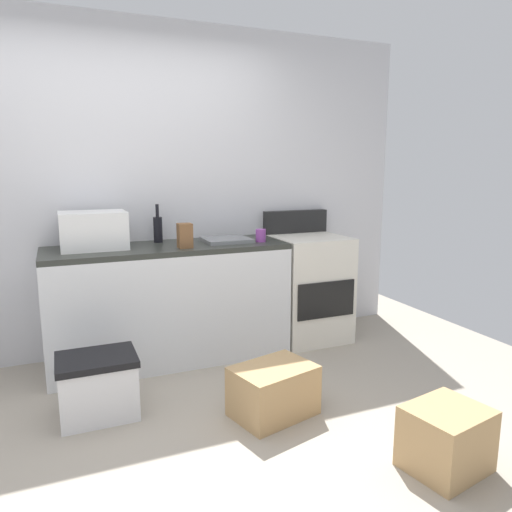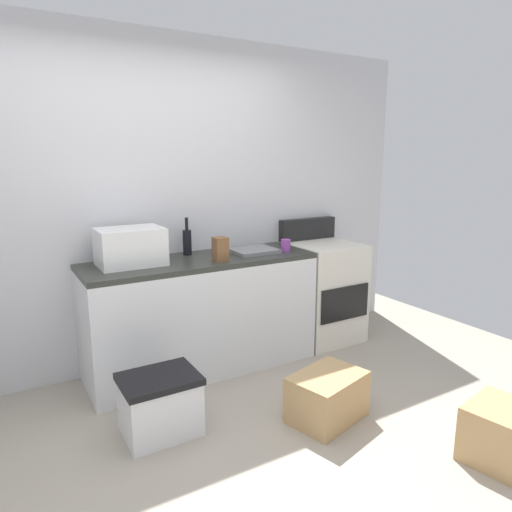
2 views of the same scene
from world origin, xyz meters
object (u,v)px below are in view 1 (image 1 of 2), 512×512
object	(u,v)px
stove_oven	(308,286)
cardboard_box_large	(446,439)
wine_bottle	(158,228)
storage_bin	(98,386)
cardboard_box_medium	(273,391)
coffee_mug	(261,235)
knife_block	(185,236)
microwave	(93,230)

from	to	relation	value
stove_oven	cardboard_box_large	size ratio (longest dim) A/B	2.87
wine_bottle	storage_bin	size ratio (longest dim) A/B	0.65
stove_oven	cardboard_box_medium	size ratio (longest dim) A/B	2.31
coffee_mug	cardboard_box_large	distance (m)	1.99
coffee_mug	cardboard_box_large	xyz separation A→B (m)	(0.22, -1.82, -0.79)
wine_bottle	storage_bin	world-z (taller)	wine_bottle
knife_block	cardboard_box_medium	distance (m)	1.30
stove_oven	coffee_mug	distance (m)	0.70
coffee_mug	knife_block	world-z (taller)	knife_block
coffee_mug	storage_bin	world-z (taller)	coffee_mug
stove_oven	microwave	xyz separation A→B (m)	(-1.74, 0.05, 0.57)
storage_bin	cardboard_box_medium	bearing A→B (deg)	-21.97
cardboard_box_medium	storage_bin	size ratio (longest dim) A/B	1.04
microwave	cardboard_box_large	bearing A→B (deg)	-53.41
stove_oven	knife_block	distance (m)	1.25
stove_oven	wine_bottle	world-z (taller)	wine_bottle
microwave	knife_block	xyz separation A→B (m)	(0.62, -0.21, -0.05)
cardboard_box_large	cardboard_box_medium	size ratio (longest dim) A/B	0.81
microwave	cardboard_box_medium	size ratio (longest dim) A/B	0.97
cardboard_box_medium	storage_bin	distance (m)	1.06
cardboard_box_large	cardboard_box_medium	world-z (taller)	cardboard_box_large
microwave	knife_block	size ratio (longest dim) A/B	2.56
microwave	coffee_mug	xyz separation A→B (m)	(1.24, -0.16, -0.09)
cardboard_box_medium	storage_bin	world-z (taller)	storage_bin
stove_oven	knife_block	bearing A→B (deg)	-171.94
coffee_mug	cardboard_box_medium	world-z (taller)	coffee_mug
stove_oven	coffee_mug	size ratio (longest dim) A/B	11.00
coffee_mug	microwave	bearing A→B (deg)	172.63
wine_bottle	cardboard_box_large	world-z (taller)	wine_bottle
cardboard_box_medium	cardboard_box_large	bearing A→B (deg)	-54.94
knife_block	wine_bottle	bearing A→B (deg)	111.16
cardboard_box_medium	storage_bin	xyz separation A→B (m)	(-0.98, 0.39, 0.04)
cardboard_box_large	storage_bin	size ratio (longest dim) A/B	0.83
coffee_mug	cardboard_box_medium	xyz separation A→B (m)	(-0.35, -1.00, -0.80)
wine_bottle	storage_bin	distance (m)	1.34
stove_oven	storage_bin	bearing A→B (deg)	-158.44
microwave	storage_bin	world-z (taller)	microwave
coffee_mug	cardboard_box_large	size ratio (longest dim) A/B	0.26
stove_oven	cardboard_box_medium	bearing A→B (deg)	-127.09
microwave	knife_block	distance (m)	0.65
knife_block	coffee_mug	bearing A→B (deg)	4.46
stove_oven	storage_bin	xyz separation A→B (m)	(-1.82, -0.72, -0.27)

